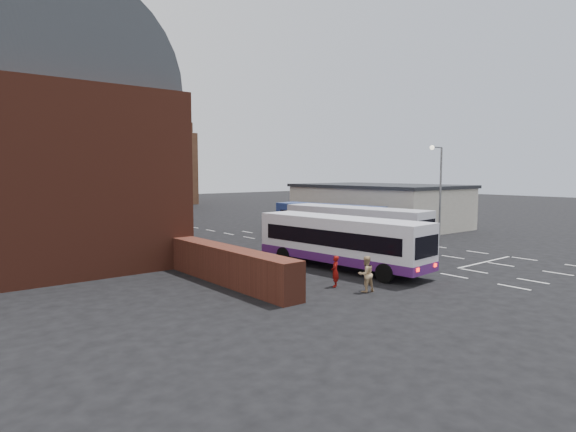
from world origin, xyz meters
TOP-DOWN VIEW (x-y plane):
  - ground at (0.00, 0.00)m, footprint 180.00×180.00m
  - railway_station at (-15.50, 21.00)m, footprint 12.00×28.00m
  - forecourt_wall at (-10.20, 2.00)m, footprint 1.20×10.00m
  - cream_building at (15.00, 14.00)m, footprint 10.40×16.40m
  - brick_terrace at (-6.00, 46.00)m, footprint 22.00×10.00m
  - castle_keep at (6.00, 66.00)m, footprint 22.00×22.00m
  - bus_white_outbound at (-3.25, 1.22)m, footprint 3.49×10.97m
  - bus_white_inbound at (2.52, 5.48)m, footprint 3.97×11.23m
  - bus_blue at (5.63, 11.47)m, footprint 3.89×10.29m
  - bus_red_double at (-1.55, 31.47)m, footprint 2.56×10.05m
  - street_lamp at (8.34, 2.61)m, footprint 1.51×0.33m
  - pedestrian_red at (-6.62, -1.73)m, footprint 0.65×0.64m
  - pedestrian_beige at (-6.19, -3.31)m, footprint 0.92×0.79m

SIDE VIEW (x-z plane):
  - ground at x=0.00m, z-range 0.00..0.00m
  - pedestrian_red at x=-6.62m, z-range 0.00..1.51m
  - pedestrian_beige at x=-6.19m, z-range 0.00..1.66m
  - forecourt_wall at x=-10.20m, z-range 0.00..1.80m
  - bus_blue at x=5.63m, z-range 0.25..2.99m
  - bus_white_outbound at x=-3.25m, z-range 0.27..3.21m
  - bus_white_inbound at x=2.52m, z-range 0.27..3.27m
  - bus_red_double at x=-1.55m, z-range 0.13..4.14m
  - cream_building at x=15.00m, z-range 0.03..4.28m
  - street_lamp at x=8.34m, z-range 0.77..8.18m
  - brick_terrace at x=-6.00m, z-range 0.00..11.00m
  - castle_keep at x=6.00m, z-range 0.00..12.00m
  - railway_station at x=-15.50m, z-range -0.36..15.64m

